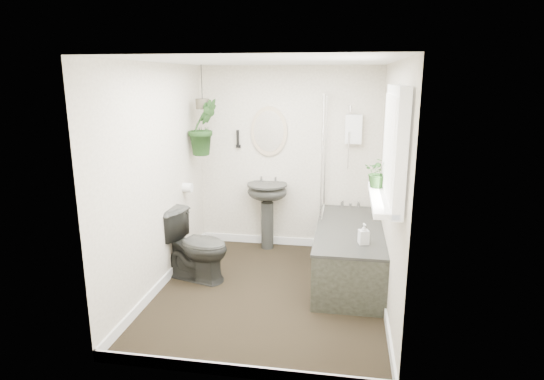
# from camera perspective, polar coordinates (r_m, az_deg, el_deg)

# --- Properties ---
(floor) EXTENTS (2.30, 2.80, 0.02)m
(floor) POSITION_cam_1_polar(r_m,az_deg,el_deg) (4.82, -0.30, -12.76)
(floor) COLOR black
(floor) RESTS_ON ground
(ceiling) EXTENTS (2.30, 2.80, 0.02)m
(ceiling) POSITION_cam_1_polar(r_m,az_deg,el_deg) (4.31, -0.34, 16.00)
(ceiling) COLOR white
(ceiling) RESTS_ON ground
(wall_back) EXTENTS (2.30, 0.02, 2.30)m
(wall_back) POSITION_cam_1_polar(r_m,az_deg,el_deg) (5.79, 2.06, 3.93)
(wall_back) COLOR silver
(wall_back) RESTS_ON ground
(wall_front) EXTENTS (2.30, 0.02, 2.30)m
(wall_front) POSITION_cam_1_polar(r_m,az_deg,el_deg) (3.09, -4.79, -5.08)
(wall_front) COLOR silver
(wall_front) RESTS_ON ground
(wall_left) EXTENTS (0.02, 2.80, 2.30)m
(wall_left) POSITION_cam_1_polar(r_m,az_deg,el_deg) (4.75, -14.24, 1.30)
(wall_left) COLOR silver
(wall_left) RESTS_ON ground
(wall_right) EXTENTS (0.02, 2.80, 2.30)m
(wall_right) POSITION_cam_1_polar(r_m,az_deg,el_deg) (4.38, 14.81, 0.20)
(wall_right) COLOR silver
(wall_right) RESTS_ON ground
(skirting) EXTENTS (2.30, 2.80, 0.10)m
(skirting) POSITION_cam_1_polar(r_m,az_deg,el_deg) (4.79, -0.30, -12.12)
(skirting) COLOR white
(skirting) RESTS_ON floor
(bathtub) EXTENTS (0.72, 1.72, 0.58)m
(bathtub) POSITION_cam_1_polar(r_m,az_deg,el_deg) (5.10, 9.65, -7.74)
(bathtub) COLOR #292A27
(bathtub) RESTS_ON floor
(bath_screen) EXTENTS (0.04, 0.72, 1.40)m
(bath_screen) POSITION_cam_1_polar(r_m,az_deg,el_deg) (5.31, 6.53, 4.37)
(bath_screen) COLOR silver
(bath_screen) RESTS_ON bathtub
(shower_box) EXTENTS (0.20, 0.10, 0.35)m
(shower_box) POSITION_cam_1_polar(r_m,az_deg,el_deg) (5.61, 10.19, 7.54)
(shower_box) COLOR white
(shower_box) RESTS_ON wall_back
(oval_mirror) EXTENTS (0.46, 0.03, 0.62)m
(oval_mirror) POSITION_cam_1_polar(r_m,az_deg,el_deg) (5.73, -0.39, 7.38)
(oval_mirror) COLOR tan
(oval_mirror) RESTS_ON wall_back
(wall_sconce) EXTENTS (0.04, 0.04, 0.22)m
(wall_sconce) POSITION_cam_1_polar(r_m,az_deg,el_deg) (5.82, -4.31, 6.44)
(wall_sconce) COLOR black
(wall_sconce) RESTS_ON wall_back
(toilet_roll_holder) EXTENTS (0.11, 0.11, 0.11)m
(toilet_roll_holder) POSITION_cam_1_polar(r_m,az_deg,el_deg) (5.42, -10.58, 0.30)
(toilet_roll_holder) COLOR white
(toilet_roll_holder) RESTS_ON wall_left
(window_recess) EXTENTS (0.08, 1.00, 0.90)m
(window_recess) POSITION_cam_1_polar(r_m,az_deg,el_deg) (3.59, 15.15, 5.38)
(window_recess) COLOR white
(window_recess) RESTS_ON wall_right
(window_sill) EXTENTS (0.18, 1.00, 0.04)m
(window_sill) POSITION_cam_1_polar(r_m,az_deg,el_deg) (3.67, 13.65, -1.06)
(window_sill) COLOR white
(window_sill) RESTS_ON wall_right
(window_blinds) EXTENTS (0.01, 0.86, 0.76)m
(window_blinds) POSITION_cam_1_polar(r_m,az_deg,el_deg) (3.59, 14.43, 5.41)
(window_blinds) COLOR white
(window_blinds) RESTS_ON wall_right
(toilet) EXTENTS (0.84, 0.62, 0.77)m
(toilet) POSITION_cam_1_polar(r_m,az_deg,el_deg) (5.04, -9.55, -6.85)
(toilet) COLOR #292A27
(toilet) RESTS_ON floor
(pedestal_sink) EXTENTS (0.54, 0.47, 0.86)m
(pedestal_sink) POSITION_cam_1_polar(r_m,az_deg,el_deg) (5.82, -0.60, -3.28)
(pedestal_sink) COLOR #292A27
(pedestal_sink) RESTS_ON floor
(sill_plant) EXTENTS (0.25, 0.22, 0.26)m
(sill_plant) POSITION_cam_1_polar(r_m,az_deg,el_deg) (3.93, 13.24, 2.19)
(sill_plant) COLOR black
(sill_plant) RESTS_ON window_sill
(hanging_plant) EXTENTS (0.47, 0.47, 0.67)m
(hanging_plant) POSITION_cam_1_polar(r_m,az_deg,el_deg) (5.52, -8.62, 7.80)
(hanging_plant) COLOR black
(hanging_plant) RESTS_ON ceiling
(soap_bottle) EXTENTS (0.11, 0.12, 0.21)m
(soap_bottle) POSITION_cam_1_polar(r_m,az_deg,el_deg) (4.51, 11.44, -5.40)
(soap_bottle) COLOR black
(soap_bottle) RESTS_ON bathtub
(hanging_pot) EXTENTS (0.16, 0.16, 0.12)m
(hanging_pot) POSITION_cam_1_polar(r_m,az_deg,el_deg) (5.50, -8.73, 10.64)
(hanging_pot) COLOR #494333
(hanging_pot) RESTS_ON ceiling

